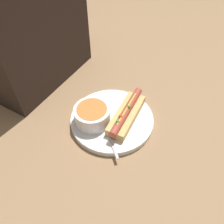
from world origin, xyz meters
The scene contains 6 objects.
ground_plane centered at (0.00, 0.00, 0.00)m, with size 4.00×4.00×0.00m, color #93704C.
dinner_plate centered at (0.00, 0.00, 0.01)m, with size 0.26×0.26×0.02m.
hot_dog centered at (0.02, -0.04, 0.04)m, with size 0.20×0.07×0.05m.
soup_bowl centered at (-0.04, 0.05, 0.05)m, with size 0.11×0.11×0.05m.
spoon centered at (-0.04, 0.00, 0.02)m, with size 0.12×0.14×0.01m.
seated_diner centered at (0.07, 0.34, 0.21)m, with size 0.39×0.18×0.51m.
Camera 1 is at (-0.39, -0.22, 0.54)m, focal length 35.00 mm.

